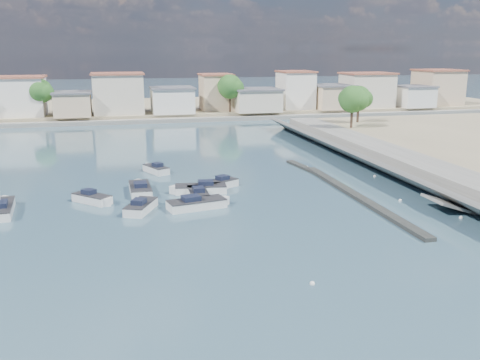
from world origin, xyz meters
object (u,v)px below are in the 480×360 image
at_px(motorboat_b, 142,207).
at_px(motorboat_c, 198,189).
at_px(motorboat_g, 94,199).
at_px(sailboat, 2,208).
at_px(motorboat_a, 198,194).
at_px(motorboat_h, 200,204).
at_px(motorboat_d, 218,185).
at_px(motorboat_e, 140,189).
at_px(motorboat_f, 155,169).

xyz_separation_m(motorboat_b, motorboat_c, (6.02, 4.98, 0.00)).
relative_size(motorboat_g, sailboat, 0.44).
relative_size(motorboat_a, motorboat_g, 1.25).
bearing_deg(motorboat_h, motorboat_g, 157.54).
bearing_deg(motorboat_g, motorboat_a, -2.90).
bearing_deg(motorboat_d, motorboat_e, 179.04).
xyz_separation_m(motorboat_a, motorboat_d, (2.71, 3.29, -0.00)).
bearing_deg(motorboat_d, motorboat_g, -167.73).
relative_size(motorboat_b, motorboat_h, 0.80).
bearing_deg(motorboat_e, motorboat_b, -91.58).
relative_size(motorboat_c, motorboat_h, 0.97).
height_order(motorboat_e, motorboat_h, same).
height_order(motorboat_c, motorboat_g, same).
distance_m(motorboat_a, sailboat, 18.16).
height_order(motorboat_b, motorboat_h, same).
relative_size(motorboat_d, motorboat_f, 1.01).
bearing_deg(sailboat, motorboat_e, 18.49).
distance_m(motorboat_f, motorboat_g, 13.74).
xyz_separation_m(motorboat_a, motorboat_h, (-0.38, -3.50, -0.00)).
bearing_deg(sailboat, motorboat_a, 2.51).
bearing_deg(motorboat_f, motorboat_a, -75.49).
distance_m(motorboat_e, motorboat_g, 5.43).
xyz_separation_m(motorboat_a, motorboat_g, (-10.08, 0.51, 0.00)).
relative_size(motorboat_d, motorboat_g, 1.10).
height_order(motorboat_a, motorboat_b, same).
bearing_deg(sailboat, motorboat_c, 8.30).
height_order(motorboat_d, motorboat_g, same).
xyz_separation_m(motorboat_b, motorboat_f, (2.48, 15.50, 0.00)).
relative_size(motorboat_f, motorboat_g, 1.09).
height_order(motorboat_f, motorboat_g, same).
bearing_deg(motorboat_c, motorboat_a, -99.94).
xyz_separation_m(motorboat_c, motorboat_g, (-10.42, -1.39, 0.00)).
bearing_deg(motorboat_b, motorboat_h, -4.50).
height_order(motorboat_a, motorboat_g, same).
height_order(motorboat_f, sailboat, sailboat).
relative_size(motorboat_h, sailboat, 0.68).
xyz_separation_m(motorboat_d, sailboat, (-20.86, -4.09, 0.04)).
bearing_deg(motorboat_d, motorboat_b, -142.80).
relative_size(motorboat_f, motorboat_h, 0.71).
height_order(motorboat_c, sailboat, sailboat).
xyz_separation_m(motorboat_b, sailboat, (-12.46, 2.29, 0.04)).
bearing_deg(sailboat, motorboat_d, 11.09).
distance_m(motorboat_b, motorboat_c, 7.82).
bearing_deg(motorboat_g, sailboat, -170.81).
bearing_deg(motorboat_g, motorboat_b, -39.28).
bearing_deg(motorboat_f, motorboat_d, -56.99).
distance_m(motorboat_a, motorboat_g, 10.09).
relative_size(motorboat_e, motorboat_f, 1.34).
distance_m(motorboat_a, motorboat_c, 1.93).
bearing_deg(motorboat_e, motorboat_d, -0.96).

